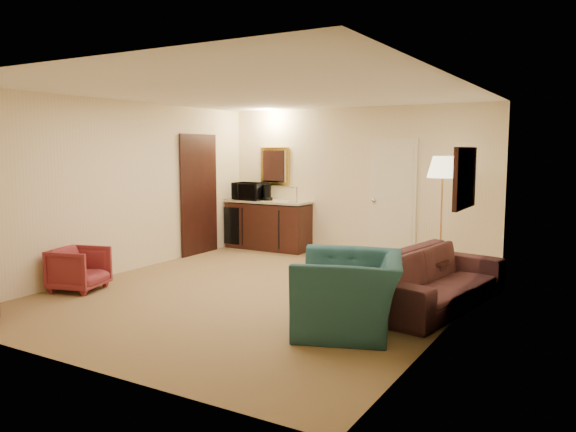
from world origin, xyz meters
name	(u,v)px	position (x,y,z in m)	size (l,w,h in m)	color
ground	(264,291)	(0.00, 0.00, 0.00)	(6.00, 6.00, 0.00)	olive
room_walls	(287,160)	(-0.10, 0.77, 1.72)	(5.02, 6.01, 2.61)	beige
wetbar_cabinet	(268,225)	(-1.65, 2.72, 0.46)	(1.64, 0.58, 0.92)	#331410
sofa	(435,269)	(2.15, 0.43, 0.45)	(2.32, 0.68, 0.91)	black
teal_armchair	(349,280)	(1.64, -0.90, 0.53)	(1.22, 0.79, 1.06)	#1E4C49
rose_chair_near	(79,267)	(-2.15, -1.20, 0.32)	(0.62, 0.58, 0.64)	maroon
coffee_table	(419,276)	(1.80, 0.96, 0.23)	(0.79, 0.53, 0.45)	black
floor_lamp	(441,215)	(1.70, 2.34, 0.89)	(0.47, 0.47, 1.78)	#C78D42
waste_bin	(296,245)	(-1.00, 2.65, 0.14)	(0.22, 0.22, 0.28)	black
microwave	(250,189)	(-2.03, 2.66, 1.12)	(0.59, 0.33, 0.40)	black
coffee_maker	(267,193)	(-1.67, 2.71, 1.07)	(0.16, 0.16, 0.29)	black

